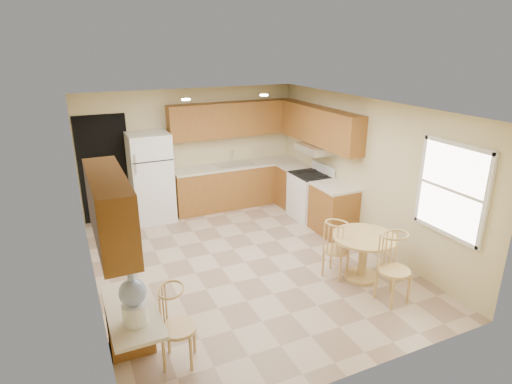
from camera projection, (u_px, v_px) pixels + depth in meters
name	position (u px, v px, depth m)	size (l,w,h in m)	color
floor	(245.00, 262.00, 6.91)	(5.50, 5.50, 0.00)	tan
ceiling	(244.00, 106.00, 6.08)	(4.50, 5.50, 0.02)	white
wall_back	(192.00, 150.00, 8.85)	(4.50, 0.02, 2.50)	beige
wall_front	(356.00, 274.00, 4.14)	(4.50, 0.02, 2.50)	beige
wall_left	(87.00, 213.00, 5.61)	(0.02, 5.50, 2.50)	beige
wall_right	(364.00, 171.00, 7.38)	(0.02, 5.50, 2.50)	beige
doorway	(105.00, 169.00, 8.21)	(0.90, 0.02, 2.10)	black
base_cab_back	(237.00, 186.00, 9.21)	(2.75, 0.60, 0.87)	#955E26
counter_back	(237.00, 165.00, 9.06)	(2.75, 0.63, 0.04)	beige
base_cab_right_a	(294.00, 187.00, 9.12)	(0.60, 0.59, 0.87)	#955E26
counter_right_a	(295.00, 167.00, 8.97)	(0.63, 0.59, 0.04)	beige
base_cab_right_b	(333.00, 210.00, 7.88)	(0.60, 0.80, 0.87)	#955E26
counter_right_b	(335.00, 187.00, 7.72)	(0.63, 0.80, 0.04)	beige
upper_cab_back	(234.00, 119.00, 8.85)	(2.75, 0.33, 0.70)	#955E26
upper_cab_right	(319.00, 126.00, 8.15)	(0.33, 2.42, 0.70)	#955E26
upper_cab_left	(110.00, 209.00, 4.10)	(0.33, 1.40, 0.70)	#955E26
sink	(236.00, 164.00, 9.04)	(0.78, 0.44, 0.01)	silver
range_hood	(315.00, 149.00, 8.24)	(0.50, 0.76, 0.14)	silver
desk_pedestal	(130.00, 321.00, 4.87)	(0.48, 0.42, 0.72)	#955E26
desk_top	(132.00, 310.00, 4.42)	(0.50, 1.20, 0.04)	beige
window	(452.00, 190.00, 5.70)	(0.06, 1.12, 1.30)	white
can_light_a	(186.00, 99.00, 6.91)	(0.14, 0.14, 0.02)	white
can_light_b	(264.00, 95.00, 7.46)	(0.14, 0.14, 0.02)	white
refrigerator	(151.00, 178.00, 8.30)	(0.77, 0.75, 1.75)	white
stove	(310.00, 195.00, 8.52)	(0.65, 0.76, 1.09)	white
dining_table	(363.00, 251.00, 6.30)	(0.94, 0.94, 0.70)	tan
chair_table_a	(340.00, 245.00, 6.30)	(0.39, 0.49, 0.88)	tan
chair_table_b	(400.00, 265.00, 5.62)	(0.43, 0.43, 0.97)	tan
chair_desk	(180.00, 323.00, 4.52)	(0.41, 0.52, 0.92)	tan
water_crock	(134.00, 301.00, 4.11)	(0.26, 0.26, 0.55)	white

